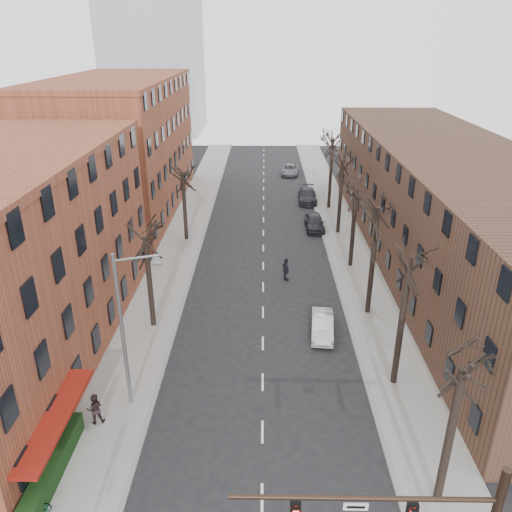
{
  "coord_description": "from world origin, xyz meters",
  "views": [
    {
      "loc": [
        -0.02,
        -11.61,
        18.55
      ],
      "look_at": [
        -0.53,
        21.13,
        4.0
      ],
      "focal_mm": 35.0,
      "sensor_mm": 36.0,
      "label": 1
    }
  ],
  "objects_px": {
    "parked_car_near": "(315,222)",
    "bicycle": "(32,507)",
    "silver_sedan": "(322,325)",
    "parked_car_mid": "(307,196)"
  },
  "relations": [
    {
      "from": "parked_car_mid",
      "to": "bicycle",
      "type": "height_order",
      "value": "parked_car_mid"
    },
    {
      "from": "parked_car_near",
      "to": "parked_car_mid",
      "type": "relative_size",
      "value": 0.86
    },
    {
      "from": "parked_car_mid",
      "to": "parked_car_near",
      "type": "bearing_deg",
      "value": -87.87
    },
    {
      "from": "silver_sedan",
      "to": "parked_car_near",
      "type": "bearing_deg",
      "value": 91.58
    },
    {
      "from": "silver_sedan",
      "to": "parked_car_mid",
      "type": "xyz_separation_m",
      "value": [
        1.3,
        29.28,
        0.11
      ]
    },
    {
      "from": "bicycle",
      "to": "silver_sedan",
      "type": "bearing_deg",
      "value": -53.14
    },
    {
      "from": "silver_sedan",
      "to": "parked_car_near",
      "type": "height_order",
      "value": "parked_car_near"
    },
    {
      "from": "silver_sedan",
      "to": "parked_car_near",
      "type": "xyz_separation_m",
      "value": [
        1.3,
        19.93,
        0.12
      ]
    },
    {
      "from": "parked_car_near",
      "to": "bicycle",
      "type": "xyz_separation_m",
      "value": [
        -14.9,
        -34.13,
        -0.23
      ]
    },
    {
      "from": "silver_sedan",
      "to": "parked_car_mid",
      "type": "height_order",
      "value": "parked_car_mid"
    }
  ]
}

